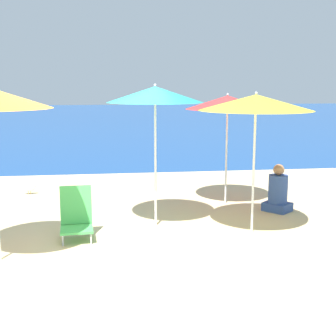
% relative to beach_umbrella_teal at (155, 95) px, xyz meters
% --- Properties ---
extents(ground_plane, '(60.00, 60.00, 0.00)m').
position_rel_beach_umbrella_teal_xyz_m(ground_plane, '(-1.01, -1.11, -2.17)').
color(ground_plane, '#D1BA89').
extents(sea_water, '(60.00, 40.00, 0.01)m').
position_rel_beach_umbrella_teal_xyz_m(sea_water, '(-1.01, 24.68, -2.17)').
color(sea_water, '#19478C').
rests_on(sea_water, ground).
extents(beach_umbrella_teal, '(1.56, 1.56, 2.34)m').
position_rel_beach_umbrella_teal_xyz_m(beach_umbrella_teal, '(0.00, 0.00, 0.00)').
color(beach_umbrella_teal, white).
rests_on(beach_umbrella_teal, ground).
extents(beach_umbrella_red, '(1.62, 1.62, 2.16)m').
position_rel_beach_umbrella_teal_xyz_m(beach_umbrella_red, '(1.53, 1.28, -0.18)').
color(beach_umbrella_red, white).
rests_on(beach_umbrella_red, ground).
extents(beach_umbrella_yellow, '(1.76, 1.76, 2.23)m').
position_rel_beach_umbrella_teal_xyz_m(beach_umbrella_yellow, '(1.48, -0.58, -0.11)').
color(beach_umbrella_yellow, white).
rests_on(beach_umbrella_yellow, ground).
extents(beach_chair_green, '(0.51, 0.57, 0.80)m').
position_rel_beach_umbrella_teal_xyz_m(beach_chair_green, '(-1.27, -0.50, -1.82)').
color(beach_chair_green, silver).
rests_on(beach_chair_green, ground).
extents(person_seated_near, '(0.60, 0.60, 0.89)m').
position_rel_beach_umbrella_teal_xyz_m(person_seated_near, '(2.35, 0.59, -1.81)').
color(person_seated_near, '#334C8C').
rests_on(person_seated_near, ground).
extents(seagull, '(0.27, 0.11, 0.23)m').
position_rel_beach_umbrella_teal_xyz_m(seagull, '(-2.45, 2.58, -2.03)').
color(seagull, gold).
rests_on(seagull, ground).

